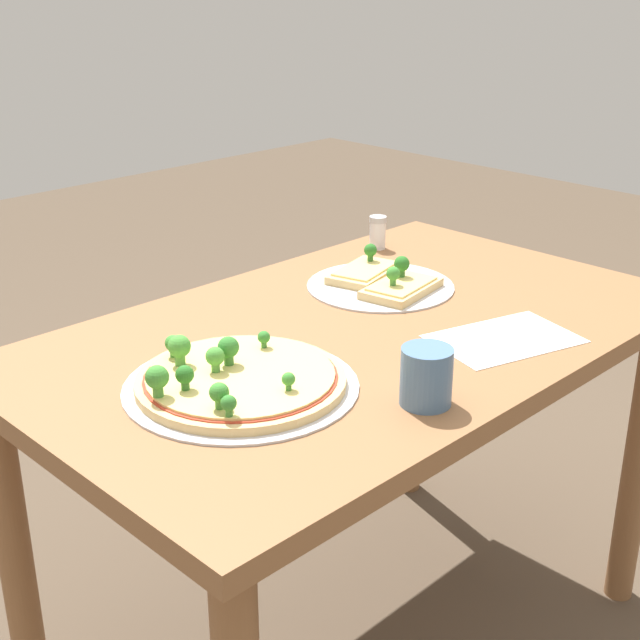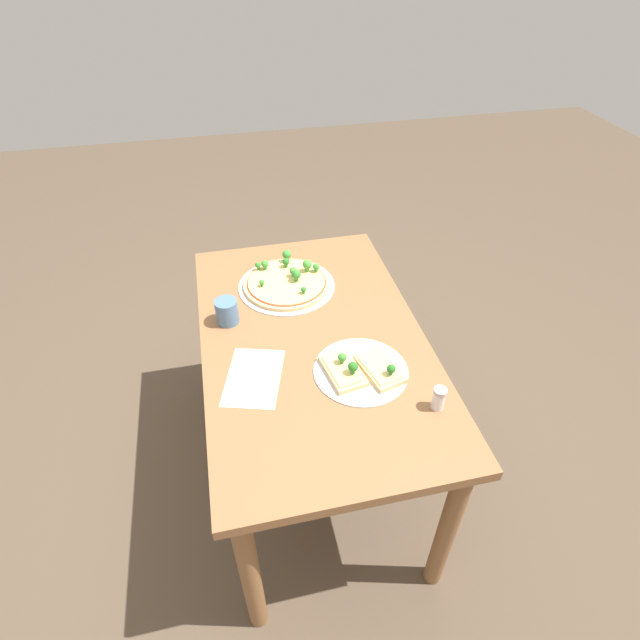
% 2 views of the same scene
% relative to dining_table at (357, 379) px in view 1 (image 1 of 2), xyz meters
% --- Properties ---
extents(dining_table, '(1.22, 0.74, 0.72)m').
position_rel_dining_table_xyz_m(dining_table, '(0.00, 0.00, 0.00)').
color(dining_table, brown).
rests_on(dining_table, ground_plane).
extents(pizza_tray_whole, '(0.36, 0.36, 0.07)m').
position_rel_dining_table_xyz_m(pizza_tray_whole, '(0.31, 0.03, 0.12)').
color(pizza_tray_whole, silver).
rests_on(pizza_tray_whole, dining_table).
extents(pizza_tray_slice, '(0.29, 0.29, 0.07)m').
position_rel_dining_table_xyz_m(pizza_tray_slice, '(-0.19, -0.11, 0.11)').
color(pizza_tray_slice, silver).
rests_on(pizza_tray_slice, dining_table).
extents(drinking_cup, '(0.08, 0.08, 0.09)m').
position_rel_dining_table_xyz_m(drinking_cup, '(0.14, 0.27, 0.15)').
color(drinking_cup, '#4C7099').
rests_on(drinking_cup, dining_table).
extents(condiment_shaker, '(0.04, 0.04, 0.07)m').
position_rel_dining_table_xyz_m(condiment_shaker, '(-0.37, -0.29, 0.14)').
color(condiment_shaker, silver).
rests_on(condiment_shaker, dining_table).
extents(paper_menu, '(0.28, 0.22, 0.00)m').
position_rel_dining_table_xyz_m(paper_menu, '(-0.14, 0.21, 0.10)').
color(paper_menu, white).
rests_on(paper_menu, dining_table).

